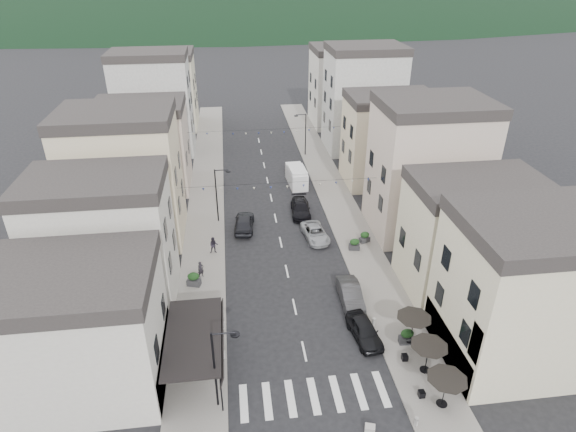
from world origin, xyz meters
The scene contains 30 objects.
ground centered at (0.00, 0.00, 0.00)m, with size 700.00×700.00×0.00m, color black.
sidewalk_left centered at (-7.50, 32.00, 0.06)m, with size 4.00×76.00×0.12m, color slate.
sidewalk_right centered at (7.50, 32.00, 0.06)m, with size 4.00×76.00×0.12m, color slate.
hill_backdrop centered at (0.00, 300.00, 0.00)m, with size 640.00×360.00×70.00m, color black.
boutique_building centered at (-15.50, 5.00, 4.00)m, with size 12.00×8.00×8.00m, color #BBB6AC.
bistro_building centered at (14.50, 4.00, 5.00)m, with size 10.00×8.00×10.00m, color beige.
boutique_awning centered at (-7.25, 5.00, 3.11)m, with size 3.77×7.50×3.28m.
buildings_row_left centered at (-14.50, 37.75, 6.12)m, with size 10.20×54.16×14.00m.
buildings_row_right centered at (14.50, 36.59, 6.32)m, with size 10.20×54.16×14.50m.
cafe_terrace centered at (7.70, 2.80, 2.36)m, with size 2.50×8.10×2.53m.
streetlamp_left_near centered at (-5.82, 2.00, 3.70)m, with size 1.70×0.56×6.00m.
streetlamp_left_far centered at (-5.82, 26.00, 3.70)m, with size 1.70×0.56×6.00m.
streetlamp_right_far centered at (5.82, 44.00, 3.70)m, with size 1.70×0.56×6.00m.
bollards centered at (0.00, 5.50, 0.42)m, with size 11.66×10.26×0.60m.
bunting_near centered at (0.00, 22.00, 5.65)m, with size 19.00×0.28×0.62m.
bunting_far centered at (0.00, 38.00, 5.65)m, with size 19.00×0.28×0.62m.
parked_car_a centered at (4.60, 6.80, 0.72)m, with size 1.71×4.25×1.45m, color black.
parked_car_b centered at (4.60, 11.09, 0.75)m, with size 1.59×4.56×1.50m, color #2F2E31.
parked_car_c centered at (3.50, 21.29, 0.64)m, with size 2.11×4.58×1.27m, color #919499.
parked_car_d centered at (2.82, 26.58, 0.71)m, with size 1.98×4.87×1.41m, color black.
parked_car_e centered at (-3.42, 24.06, 0.80)m, with size 1.90×4.72×1.61m, color black.
delivery_van centered at (3.49, 34.33, 1.15)m, with size 2.22×4.98×2.33m.
pedestrian_a centered at (-7.57, 15.97, 0.88)m, with size 0.55×0.36×1.52m, color black.
pedestrian_b centered at (-6.48, 19.72, 0.95)m, with size 0.81×0.63×1.66m, color black.
concrete_block_b centered at (2.86, -1.00, 0.23)m, with size 0.60×0.45×0.45m, color #9A9692.
planter_la centered at (-8.02, 6.56, 0.63)m, with size 1.01×0.66×1.05m.
planter_lb centered at (-8.15, 14.80, 0.74)m, with size 1.27×0.94×1.27m.
planter_ra centered at (7.48, 5.81, 0.71)m, with size 1.12×0.66×1.22m.
planter_rb centered at (6.83, 18.65, 0.69)m, with size 1.13×0.77×1.17m.
planter_rc centered at (8.17, 19.85, 0.67)m, with size 1.14×0.88×1.13m.
Camera 1 is at (-4.36, -19.28, 24.96)m, focal length 30.00 mm.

